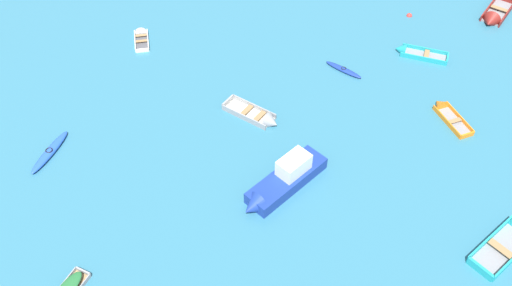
# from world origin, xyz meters

# --- Properties ---
(rowboat_orange_midfield_left) EXTENTS (2.07, 3.44, 0.93)m
(rowboat_orange_midfield_left) POSITION_xyz_m (11.87, 23.25, 0.15)
(rowboat_orange_midfield_left) COLOR gray
(rowboat_orange_midfield_left) RESTS_ON ground_plane
(motor_launch_deep_blue_center) EXTENTS (5.09, 4.99, 1.99)m
(motor_launch_deep_blue_center) POSITION_xyz_m (1.41, 17.29, 0.58)
(motor_launch_deep_blue_center) COLOR navy
(motor_launch_deep_blue_center) RESTS_ON ground_plane
(kayak_blue_outer_left) EXTENTS (1.78, 3.56, 0.34)m
(kayak_blue_outer_left) POSITION_xyz_m (-12.05, 20.02, 0.16)
(kayak_blue_outer_left) COLOR blue
(kayak_blue_outer_left) RESTS_ON ground_plane
(rowboat_maroon_far_right) EXTENTS (3.57, 4.20, 1.35)m
(rowboat_maroon_far_right) POSITION_xyz_m (17.94, 33.32, 0.22)
(rowboat_maroon_far_right) COLOR gray
(rowboat_maroon_far_right) RESTS_ON ground_plane
(rowboat_white_midfield_right) EXTENTS (1.36, 2.84, 0.88)m
(rowboat_white_midfield_right) POSITION_xyz_m (-8.21, 31.57, 0.13)
(rowboat_white_midfield_right) COLOR #4C4C51
(rowboat_white_midfield_right) RESTS_ON ground_plane
(rowboat_turquoise_foreground_center) EXTENTS (3.78, 2.24, 1.05)m
(rowboat_turquoise_foreground_center) POSITION_xyz_m (10.89, 29.29, 0.16)
(rowboat_turquoise_foreground_center) COLOR gray
(rowboat_turquoise_foreground_center) RESTS_ON ground_plane
(rowboat_grey_near_right) EXTENTS (3.75, 3.11, 1.12)m
(rowboat_grey_near_right) POSITION_xyz_m (0.39, 22.67, 0.18)
(rowboat_grey_near_right) COLOR beige
(rowboat_grey_near_right) RESTS_ON ground_plane
(kayak_deep_blue_back_row_right) EXTENTS (2.44, 2.13, 0.27)m
(kayak_deep_blue_back_row_right) POSITION_xyz_m (6.01, 27.41, 0.13)
(kayak_deep_blue_back_row_right) COLOR navy
(kayak_deep_blue_back_row_right) RESTS_ON ground_plane
(mooring_buoy_central) EXTENTS (0.42, 0.42, 0.42)m
(mooring_buoy_central) POSITION_xyz_m (11.78, 33.92, 0.00)
(mooring_buoy_central) COLOR red
(mooring_buoy_central) RESTS_ON ground_plane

